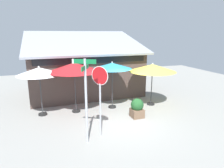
{
  "coord_description": "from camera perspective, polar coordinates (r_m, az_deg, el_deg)",
  "views": [
    {
      "loc": [
        -3.49,
        -8.22,
        4.09
      ],
      "look_at": [
        -0.21,
        1.2,
        1.6
      ],
      "focal_mm": 32.58,
      "sensor_mm": 36.0,
      "label": 1
    }
  ],
  "objects": [
    {
      "name": "street_sign_post",
      "position": [
        7.47,
        -7.36,
        -2.73
      ],
      "size": [
        0.78,
        0.73,
        3.23
      ],
      "color": "#A8AAB2",
      "rests_on": "ground"
    },
    {
      "name": "stop_sign",
      "position": [
        7.9,
        -3.38,
        -1.4
      ],
      "size": [
        0.49,
        0.56,
        2.89
      ],
      "color": "#A8AAB2",
      "rests_on": "ground"
    },
    {
      "name": "cafe_building",
      "position": [
        14.34,
        -7.74,
        3.84
      ],
      "size": [
        7.65,
        5.34,
        4.27
      ],
      "color": "#473833",
      "rests_on": "ground"
    },
    {
      "name": "patio_umbrella_ivory_left",
      "position": [
        10.59,
        -19.79,
        3.3
      ],
      "size": [
        2.16,
        2.16,
        2.55
      ],
      "color": "black",
      "rests_on": "ground"
    },
    {
      "name": "patio_umbrella_crimson_center",
      "position": [
        10.55,
        -10.54,
        4.63
      ],
      "size": [
        2.69,
        2.69,
        2.72
      ],
      "color": "black",
      "rests_on": "ground"
    },
    {
      "name": "sidewalk_planter",
      "position": [
        10.25,
        7.06,
        -6.65
      ],
      "size": [
        0.63,
        0.63,
        0.97
      ],
      "color": "brown",
      "rests_on": "ground"
    },
    {
      "name": "patio_umbrella_teal_right",
      "position": [
        11.03,
        0.05,
        4.99
      ],
      "size": [
        2.13,
        2.13,
        2.62
      ],
      "color": "black",
      "rests_on": "ground"
    },
    {
      "name": "patio_umbrella_mustard_far_right",
      "position": [
        11.76,
        11.29,
        4.42
      ],
      "size": [
        2.66,
        2.66,
        2.48
      ],
      "color": "black",
      "rests_on": "ground"
    },
    {
      "name": "ground_plane",
      "position": [
        9.85,
        3.54,
        -10.88
      ],
      "size": [
        28.0,
        28.0,
        0.1
      ],
      "primitive_type": "cube",
      "color": "gray"
    }
  ]
}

